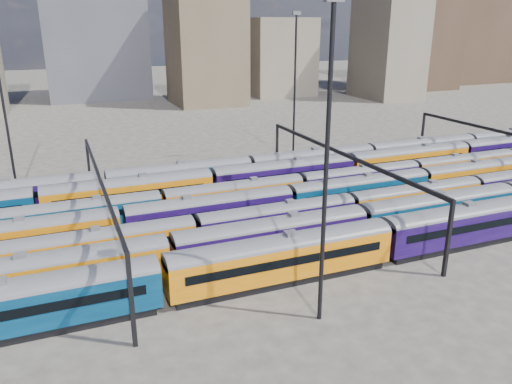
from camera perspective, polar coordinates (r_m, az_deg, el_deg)
name	(u,v)px	position (r m, az deg, el deg)	size (l,w,h in m)	color
ground	(270,220)	(63.30, 1.57, -3.23)	(500.00, 500.00, 0.00)	#453F3B
rake_0	(282,253)	(47.62, 3.02, -7.03)	(114.37, 3.35, 5.65)	black
rake_1	(170,251)	(49.25, -9.84, -6.61)	(129.59, 3.16, 5.33)	black
rake_2	(350,205)	(62.15, 10.75, -1.50)	(116.90, 2.85, 4.79)	black
rake_3	(211,208)	(59.86, -5.19, -1.86)	(145.39, 3.04, 5.11)	black
rake_4	(300,184)	(69.49, 5.11, 0.90)	(115.70, 2.82, 4.74)	black
rake_5	(130,190)	(67.52, -14.26, 0.22)	(156.57, 3.27, 5.52)	black
rake_6	(250,167)	(76.69, -0.72, 2.92)	(129.79, 3.16, 5.34)	black
gantry_1	(101,188)	(56.47, -17.32, 0.48)	(0.35, 40.35, 8.03)	black
gantry_2	(341,161)	(65.62, 9.67, 3.55)	(0.35, 40.35, 8.03)	black
mast_1	(2,99)	(76.67, -27.00, 9.46)	(1.40, 0.50, 25.60)	black
mast_2	(327,158)	(38.08, 8.08, 3.85)	(1.40, 0.50, 25.60)	black
mast_3	(295,83)	(87.38, 4.46, 12.27)	(1.40, 0.50, 25.60)	black
skyline	(414,32)	(204.78, 17.60, 17.05)	(399.22, 60.48, 50.03)	#665B4C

